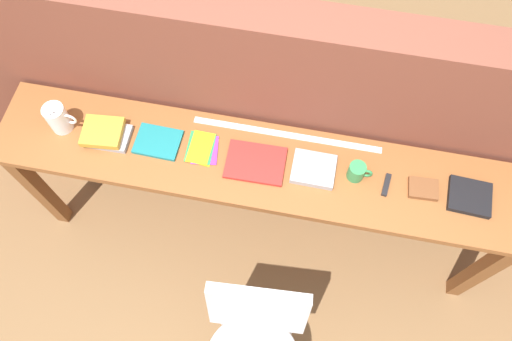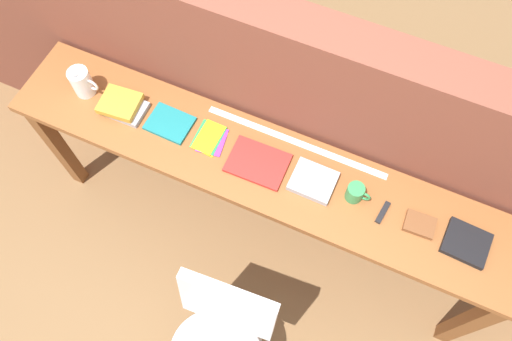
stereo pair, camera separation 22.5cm
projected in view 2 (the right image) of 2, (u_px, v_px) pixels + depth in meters
name	position (u px, v px, depth m)	size (l,w,h in m)	color
ground_plane	(239.00, 271.00, 2.96)	(40.00, 40.00, 0.00)	brown
brick_wall_back	(287.00, 121.00, 2.55)	(6.00, 0.20, 1.48)	brown
sideboard	(260.00, 176.00, 2.41)	(2.50, 0.44, 0.88)	brown
chair_white_moulded	(220.00, 338.00, 2.29)	(0.47, 0.48, 0.89)	silver
pitcher_white	(82.00, 82.00, 2.39)	(0.14, 0.10, 0.18)	white
book_stack_leftmost	(122.00, 105.00, 2.39)	(0.22, 0.18, 0.06)	#9E9EA3
magazine_cycling	(170.00, 123.00, 2.37)	(0.21, 0.16, 0.02)	#19757A
pamphlet_pile_colourful	(210.00, 139.00, 2.34)	(0.16, 0.17, 0.01)	orange
book_open_centre	(258.00, 163.00, 2.28)	(0.27, 0.20, 0.02)	red
book_grey_hardcover	(313.00, 181.00, 2.23)	(0.19, 0.17, 0.03)	#9E9EA3
mug	(355.00, 193.00, 2.17)	(0.11, 0.08, 0.09)	#338C4C
multitool_folded	(383.00, 212.00, 2.17)	(0.02, 0.11, 0.02)	black
leather_journal_brown	(420.00, 224.00, 2.15)	(0.13, 0.10, 0.02)	brown
book_repair_rightmost	(466.00, 243.00, 2.11)	(0.18, 0.17, 0.03)	black
ruler_metal_back_edge	(296.00, 142.00, 2.33)	(0.90, 0.03, 0.00)	silver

